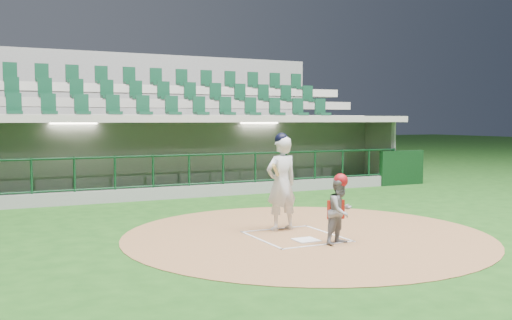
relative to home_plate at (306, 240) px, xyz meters
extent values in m
plane|color=#184313|center=(0.00, 0.70, -0.02)|extent=(120.00, 120.00, 0.00)
cylinder|color=brown|center=(0.30, 0.50, -0.02)|extent=(7.20, 7.20, 0.01)
cube|color=white|center=(0.00, 0.00, 0.00)|extent=(0.43, 0.43, 0.02)
cube|color=silver|center=(-0.75, 0.40, 0.00)|extent=(0.05, 1.80, 0.01)
cube|color=white|center=(0.75, 0.40, 0.00)|extent=(0.05, 1.80, 0.01)
cube|color=silver|center=(0.00, 1.25, 0.00)|extent=(1.55, 0.05, 0.01)
cube|color=silver|center=(0.00, -0.45, 0.00)|extent=(1.55, 0.05, 0.01)
cube|color=slate|center=(0.00, 8.20, -0.57)|extent=(15.00, 3.00, 0.10)
cube|color=gray|center=(0.00, 9.80, 0.83)|extent=(15.00, 0.20, 2.70)
cube|color=#ADA79A|center=(0.00, 9.68, 1.08)|extent=(13.50, 0.04, 0.90)
cube|color=gray|center=(7.50, 8.20, 0.83)|extent=(0.20, 3.00, 2.70)
cube|color=#A59F95|center=(0.00, 7.95, 2.28)|extent=(15.40, 3.50, 0.20)
cube|color=gray|center=(0.00, 6.65, 0.13)|extent=(15.00, 0.15, 0.40)
cube|color=black|center=(0.00, 6.65, 1.70)|extent=(15.00, 0.01, 0.95)
cube|color=brown|center=(0.00, 9.25, -0.30)|extent=(12.75, 0.40, 0.45)
cube|color=white|center=(-3.00, 8.20, 2.15)|extent=(1.30, 0.35, 0.04)
cube|color=white|center=(3.00, 8.20, 2.15)|extent=(1.30, 0.35, 0.04)
cube|color=black|center=(7.80, 6.60, 0.58)|extent=(1.80, 0.18, 1.20)
imported|color=#A61911|center=(-0.67, 9.07, 0.41)|extent=(1.12, 0.55, 1.86)
imported|color=#A91B12|center=(2.47, 9.15, 0.42)|extent=(0.93, 0.62, 1.88)
imported|color=#B01220|center=(4.94, 8.89, 0.26)|extent=(1.51, 0.89, 1.56)
cube|color=gray|center=(0.00, 11.45, 1.13)|extent=(17.00, 6.50, 2.50)
cube|color=#A49D94|center=(0.00, 9.95, 2.28)|extent=(16.60, 0.95, 0.30)
cube|color=gray|center=(0.00, 10.90, 2.83)|extent=(16.60, 0.95, 0.30)
cube|color=#ADA99C|center=(0.00, 11.85, 3.38)|extent=(16.60, 0.95, 0.30)
cube|color=slate|center=(0.00, 14.80, 2.50)|extent=(17.00, 0.25, 5.05)
imported|color=silver|center=(0.07, 1.11, 0.95)|extent=(0.74, 0.53, 1.92)
sphere|color=black|center=(0.07, 1.11, 1.85)|extent=(0.28, 0.28, 0.28)
cylinder|color=tan|center=(-0.18, 0.86, 1.23)|extent=(0.58, 0.79, 0.39)
imported|color=gray|center=(0.42, -0.51, 0.59)|extent=(0.70, 0.62, 1.21)
sphere|color=maroon|center=(0.42, -0.51, 1.15)|extent=(0.26, 0.26, 0.26)
cube|color=#AB1E12|center=(0.42, -0.36, 0.60)|extent=(0.32, 0.10, 0.35)
camera|label=1|loc=(-5.41, -9.08, 2.24)|focal=40.00mm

